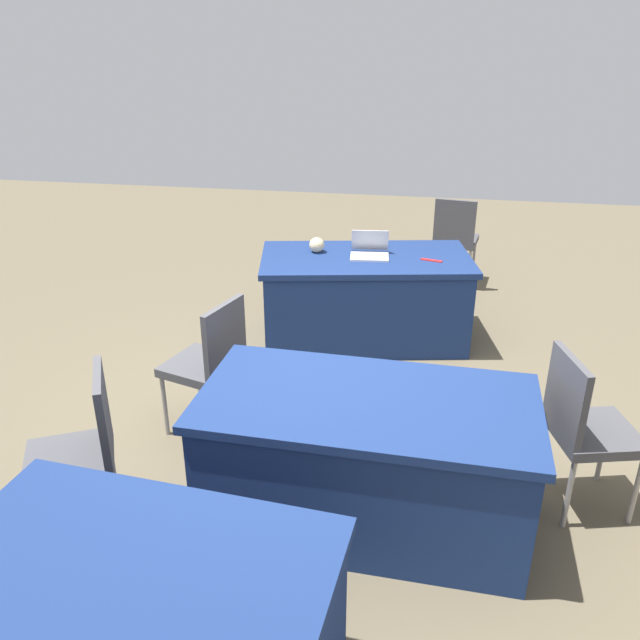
{
  "coord_description": "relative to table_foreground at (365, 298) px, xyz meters",
  "views": [
    {
      "loc": [
        -0.7,
        3.44,
        2.52
      ],
      "look_at": [
        -0.07,
        -0.1,
        0.9
      ],
      "focal_mm": 36.24,
      "sensor_mm": 36.0,
      "label": 1
    }
  ],
  "objects": [
    {
      "name": "chair_tucked_right",
      "position": [
        -0.78,
        -1.5,
        0.16
      ],
      "size": [
        0.51,
        0.51,
        0.95
      ],
      "rotation": [
        0.0,
        0.0,
        2.97
      ],
      "color": "#9E9993",
      "rests_on": "ground"
    },
    {
      "name": "ground_plane",
      "position": [
        0.18,
        1.75,
        -0.39
      ],
      "size": [
        14.4,
        14.4,
        0.0
      ],
      "primitive_type": "plane",
      "color": "brown"
    },
    {
      "name": "chair_by_pillar",
      "position": [
        0.84,
        1.62,
        0.17
      ],
      "size": [
        0.55,
        0.55,
        0.96
      ],
      "rotation": [
        0.0,
        0.0,
        4.42
      ],
      "color": "#9E9993",
      "rests_on": "ground"
    },
    {
      "name": "scissors_red",
      "position": [
        -0.55,
        0.02,
        0.39
      ],
      "size": [
        0.18,
        0.08,
        0.01
      ],
      "primitive_type": "cube",
      "rotation": [
        0.0,
        0.0,
        2.88
      ],
      "color": "red",
      "rests_on": "table_foreground"
    },
    {
      "name": "chair_aisle",
      "position": [
        -1.43,
        1.98,
        0.16
      ],
      "size": [
        0.54,
        0.54,
        0.96
      ],
      "rotation": [
        0.0,
        0.0,
        1.82
      ],
      "color": "#9E9993",
      "rests_on": "ground"
    },
    {
      "name": "table_foreground",
      "position": [
        0.0,
        0.0,
        0.0
      ],
      "size": [
        1.91,
        1.22,
        0.77
      ],
      "rotation": [
        0.0,
        0.0,
        0.19
      ],
      "color": "navy",
      "rests_on": "ground"
    },
    {
      "name": "chair_tucked_left",
      "position": [
        1.18,
        2.67,
        0.16
      ],
      "size": [
        0.59,
        0.59,
        0.96
      ],
      "rotation": [
        0.0,
        0.0,
        -1.1
      ],
      "color": "#9E9993",
      "rests_on": "ground"
    },
    {
      "name": "yarn_ball",
      "position": [
        0.43,
        -0.04,
        0.45
      ],
      "size": [
        0.13,
        0.13,
        0.13
      ],
      "primitive_type": "sphere",
      "color": "beige",
      "rests_on": "table_foreground"
    },
    {
      "name": "table_mid_right",
      "position": [
        -0.26,
        2.29,
        -0.0
      ],
      "size": [
        1.81,
        0.98,
        0.77
      ],
      "rotation": [
        0.0,
        0.0,
        -0.04
      ],
      "color": "navy",
      "rests_on": "ground"
    },
    {
      "name": "table_mid_left",
      "position": [
        0.46,
        3.57,
        0.0
      ],
      "size": [
        1.55,
        1.01,
        0.77
      ],
      "rotation": [
        0.0,
        0.0,
        -0.09
      ],
      "color": "navy",
      "rests_on": "ground"
    },
    {
      "name": "laptop_silver",
      "position": [
        -0.03,
        -0.01,
        0.42
      ],
      "size": [
        0.34,
        0.32,
        0.21
      ],
      "rotation": [
        0.0,
        0.0,
        0.09
      ],
      "color": "silver",
      "rests_on": "table_foreground"
    }
  ]
}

